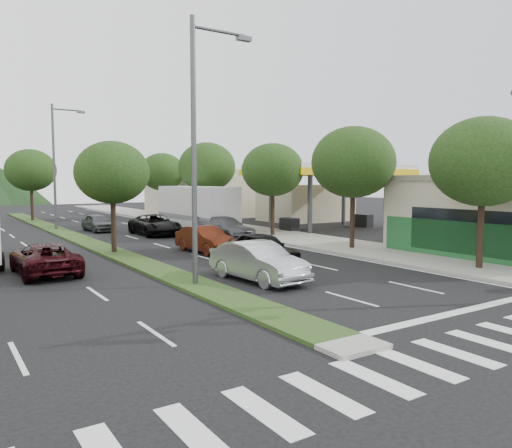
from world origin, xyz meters
TOP-DOWN VIEW (x-y plane):
  - ground at (0.00, 0.00)m, footprint 160.00×160.00m
  - sidewalk_right at (12.50, 25.00)m, footprint 5.00×90.00m
  - median at (0.00, 28.00)m, footprint 1.60×56.00m
  - crosswalk at (0.00, -2.00)m, footprint 19.00×2.20m
  - storefront_right at (18.00, 6.00)m, footprint 9.00×10.00m
  - gas_canopy at (19.00, 22.00)m, footprint 12.20×8.20m
  - bldg_right_far at (19.50, 44.00)m, footprint 10.00×16.00m
  - tree_r_a at (12.00, 4.00)m, footprint 4.60×4.60m
  - tree_r_b at (12.00, 12.00)m, footprint 4.80×4.80m
  - tree_r_c at (12.00, 20.00)m, footprint 4.40×4.40m
  - tree_r_d at (12.00, 30.00)m, footprint 5.00×5.00m
  - tree_r_e at (12.00, 40.00)m, footprint 4.60×4.60m
  - tree_med_near at (0.00, 18.00)m, footprint 4.00×4.00m
  - tree_med_far at (0.00, 44.00)m, footprint 4.80×4.80m
  - streetlight_near at (0.21, 8.00)m, footprint 2.60×0.25m
  - streetlight_mid at (0.21, 33.00)m, footprint 2.60×0.25m
  - sedan_silver at (2.53, 7.49)m, footprint 2.04×4.86m
  - suv_maroon at (-4.33, 13.65)m, footprint 2.34×4.98m
  - car_queue_a at (4.92, 10.73)m, footprint 1.81×4.48m
  - car_queue_b at (8.53, 20.73)m, footprint 2.77×5.48m
  - car_queue_c at (4.45, 15.73)m, footprint 1.86×4.52m
  - car_queue_d at (5.44, 25.73)m, footprint 2.55×5.48m
  - car_queue_e at (2.68, 30.73)m, footprint 1.86×4.15m
  - motorhome at (9.00, 26.00)m, footprint 2.98×9.25m

SIDE VIEW (x-z plane):
  - ground at x=0.00m, z-range 0.00..0.00m
  - crosswalk at x=0.00m, z-range 0.00..0.01m
  - median at x=0.00m, z-range 0.00..0.12m
  - sidewalk_right at x=12.50m, z-range 0.00..0.15m
  - suv_maroon at x=-4.33m, z-range 0.00..1.37m
  - car_queue_e at x=2.68m, z-range 0.00..1.39m
  - car_queue_c at x=4.45m, z-range 0.00..1.46m
  - car_queue_d at x=5.44m, z-range 0.00..1.52m
  - car_queue_a at x=4.92m, z-range 0.00..1.53m
  - car_queue_b at x=8.53m, z-range 0.00..1.53m
  - sedan_silver at x=2.53m, z-range 0.00..1.56m
  - motorhome at x=9.00m, z-range 0.12..3.66m
  - storefront_right at x=18.00m, z-range 0.00..4.00m
  - bldg_right_far at x=19.50m, z-range 0.00..5.20m
  - tree_med_near at x=0.00m, z-range 1.42..7.44m
  - gas_canopy at x=19.00m, z-range 2.02..7.27m
  - tree_r_c at x=12.00m, z-range 1.51..7.99m
  - tree_r_a at x=12.00m, z-range 1.50..8.14m
  - tree_r_e at x=12.00m, z-range 1.54..8.25m
  - tree_med_far at x=0.00m, z-range 1.54..8.47m
  - tree_r_b at x=12.00m, z-range 1.57..8.50m
  - tree_r_d at x=12.00m, z-range 1.60..8.76m
  - streetlight_near at x=0.21m, z-range 0.58..10.58m
  - streetlight_mid at x=0.21m, z-range 0.58..10.58m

